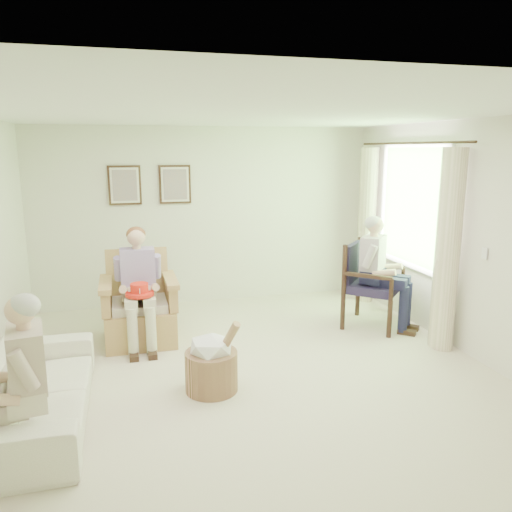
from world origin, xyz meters
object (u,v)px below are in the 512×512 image
at_px(person_wicker, 138,279).
at_px(hatbox, 212,362).
at_px(wicker_armchair, 140,313).
at_px(person_dark, 378,264).
at_px(sofa, 39,389).
at_px(wood_armchair, 370,280).
at_px(person_sofa, 21,373).
at_px(red_hat, 140,291).

xyz_separation_m(person_wicker, hatbox, (0.61, -1.36, -0.52)).
height_order(wicker_armchair, person_wicker, person_wicker).
bearing_deg(person_dark, hatbox, 159.49).
bearing_deg(sofa, person_wicker, -30.41).
distance_m(wood_armchair, person_wicker, 2.97).
distance_m(wicker_armchair, person_sofa, 2.45).
bearing_deg(person_wicker, wicker_armchair, 89.61).
bearing_deg(wood_armchair, person_dark, -136.86).
bearing_deg(red_hat, person_wicker, 90.50).
height_order(person_wicker, person_dark, person_dark).
bearing_deg(person_sofa, red_hat, 145.40).
xyz_separation_m(person_wicker, person_dark, (2.96, -0.19, 0.04)).
bearing_deg(hatbox, person_dark, 26.35).
distance_m(wicker_armchair, hatbox, 1.62).
bearing_deg(person_sofa, person_dark, 106.97).
height_order(person_wicker, person_sofa, person_wicker).
xyz_separation_m(sofa, person_dark, (3.85, 1.33, 0.56)).
xyz_separation_m(sofa, hatbox, (1.51, 0.16, -0.00)).
bearing_deg(person_dark, person_sofa, 159.61).
bearing_deg(sofa, wicker_armchair, -28.22).
bearing_deg(sofa, red_hat, -34.19).
relative_size(sofa, person_sofa, 1.59).
bearing_deg(wood_armchair, hatbox, 162.87).
bearing_deg(wicker_armchair, person_sofa, -111.98).
height_order(sofa, hatbox, hatbox).
distance_m(sofa, red_hat, 1.65).
xyz_separation_m(wood_armchair, hatbox, (-2.35, -1.34, -0.30)).
xyz_separation_m(wood_armchair, person_dark, (0.00, -0.18, 0.26)).
distance_m(person_dark, person_sofa, 4.31).
bearing_deg(person_wicker, person_dark, -4.14).
height_order(person_dark, hatbox, person_dark).
height_order(person_dark, red_hat, person_dark).
distance_m(person_dark, hatbox, 2.68).
bearing_deg(person_dark, person_wicker, 129.40).
xyz_separation_m(person_wicker, person_sofa, (-0.89, -2.11, -0.10)).
distance_m(red_hat, hatbox, 1.37).
distance_m(sofa, person_wicker, 1.84).
bearing_deg(person_dark, wood_armchair, 43.14).
xyz_separation_m(person_dark, hatbox, (-2.35, -1.16, -0.56)).
relative_size(person_wicker, person_dark, 0.96).
distance_m(person_wicker, person_dark, 2.97).
distance_m(person_wicker, hatbox, 1.58).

